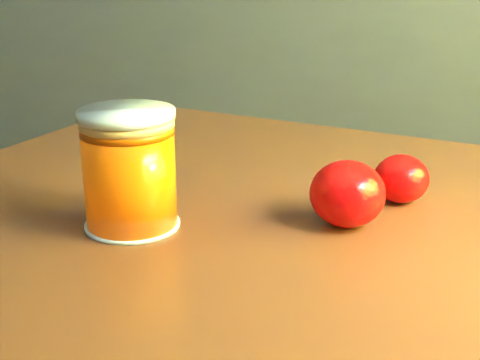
% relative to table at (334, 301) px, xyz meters
% --- Properties ---
extents(kitchen_counter, '(3.15, 0.60, 0.90)m').
position_rel_table_xyz_m(kitchen_counter, '(-0.77, 1.40, -0.18)').
color(kitchen_counter, '#525358').
rests_on(kitchen_counter, ground).
extents(table, '(1.04, 0.79, 0.72)m').
position_rel_table_xyz_m(table, '(0.00, 0.00, 0.00)').
color(table, brown).
rests_on(table, ground).
extents(juice_glass, '(0.09, 0.09, 0.11)m').
position_rel_table_xyz_m(juice_glass, '(-0.18, -0.08, 0.15)').
color(juice_glass, '#F55704').
rests_on(juice_glass, table).
extents(orange_front, '(0.09, 0.09, 0.06)m').
position_rel_table_xyz_m(orange_front, '(0.01, -0.01, 0.12)').
color(orange_front, '#EE0C04').
rests_on(orange_front, table).
extents(orange_back, '(0.07, 0.07, 0.05)m').
position_rel_table_xyz_m(orange_back, '(0.05, 0.07, 0.12)').
color(orange_back, '#EE0C04').
rests_on(orange_back, table).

